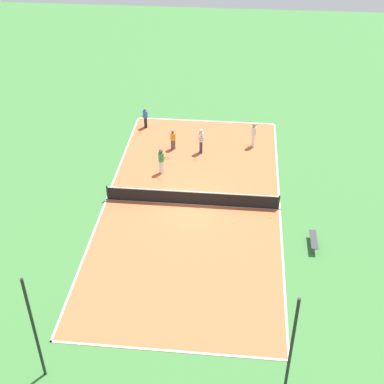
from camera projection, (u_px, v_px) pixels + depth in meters
ground_plane at (192, 204)px, 31.58m from camera, size 80.00×80.00×0.00m
court_surface at (192, 204)px, 31.58m from camera, size 10.40×21.41×0.02m
tennis_net at (192, 197)px, 31.29m from camera, size 10.20×0.10×0.96m
bench at (314, 240)px, 28.33m from camera, size 0.36×1.58×0.45m
player_near_white at (201, 139)px, 35.86m from camera, size 0.46×0.97×1.79m
player_center_orange at (173, 139)px, 36.40m from camera, size 0.51×0.51×1.44m
player_far_green at (161, 159)px, 33.79m from camera, size 0.88×0.91×1.76m
player_near_blue at (145, 116)px, 38.93m from camera, size 0.38×0.95×1.57m
player_far_white at (254, 133)px, 36.55m from camera, size 0.46×0.97×1.79m
tennis_ball_far_baseline at (270, 217)px, 30.50m from camera, size 0.07×0.07×0.07m
tennis_ball_right_alley at (202, 209)px, 31.12m from camera, size 0.07×0.07×0.07m
tennis_ball_left_sideline at (233, 222)px, 30.08m from camera, size 0.07×0.07×0.07m
fence_post_back_left at (291, 350)px, 19.63m from camera, size 0.12×0.12×5.39m
fence_post_back_right at (34, 330)px, 20.41m from camera, size 0.12×0.12×5.39m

